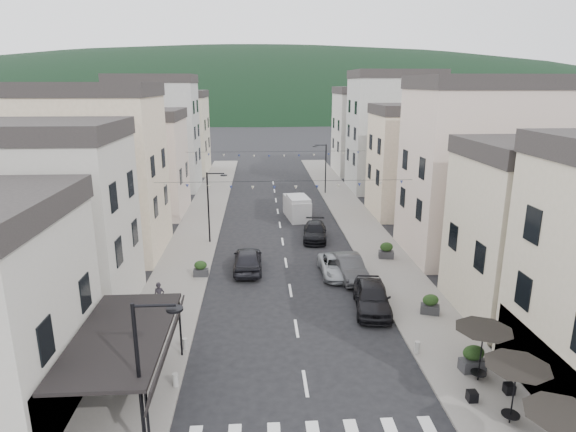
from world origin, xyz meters
The scene contains 26 objects.
sidewalk_left centered at (-7.50, 32.00, 0.06)m, with size 4.00×76.00×0.12m, color slate.
sidewalk_right centered at (7.50, 32.00, 0.06)m, with size 4.00×76.00×0.12m, color slate.
hill_backdrop centered at (0.00, 300.00, 0.00)m, with size 640.00×360.00×70.00m, color black.
boutique_awning centered at (-7.25, 5.00, 3.11)m, with size 3.77×7.50×3.28m.
buildings_row_left centered at (-14.50, 37.75, 6.12)m, with size 10.20×54.16×14.00m.
buildings_row_right centered at (14.50, 36.59, 6.32)m, with size 10.20×54.16×14.50m.
cafe_terrace centered at (7.70, 2.80, 2.36)m, with size 2.50×8.10×2.53m.
streetlamp_left_near centered at (-5.82, 2.00, 3.70)m, with size 1.70×0.56×6.00m.
streetlamp_left_far centered at (-5.82, 26.00, 3.70)m, with size 1.70×0.56×6.00m.
streetlamp_right_far centered at (5.82, 44.00, 3.70)m, with size 1.70×0.56×6.00m.
bollards centered at (0.00, 5.50, 0.42)m, with size 11.66×10.26×0.60m.
bunting_near centered at (0.00, 22.00, 5.65)m, with size 19.00×0.28×0.62m.
bunting_far centered at (0.00, 38.00, 5.65)m, with size 19.00×0.28×0.62m.
parked_car_a centered at (4.60, 12.99, 0.85)m, with size 2.00×4.97×1.69m, color black.
parked_car_b centered at (4.17, 17.90, 0.77)m, with size 1.63×4.68×1.54m, color #323335.
parked_car_c centered at (3.33, 18.47, 0.64)m, with size 2.11×4.57×1.27m, color #9A9DA2.
parked_car_d centered at (2.80, 26.46, 0.69)m, with size 1.94×4.78×1.39m, color black.
parked_car_e centered at (-2.80, 19.64, 0.84)m, with size 1.99×4.95×1.69m, color black.
delivery_van centered at (1.81, 33.31, 1.13)m, with size 2.51×5.01×2.30m.
pedestrian_a centered at (-7.79, 13.44, 0.98)m, with size 0.63×0.41×1.71m, color black.
pedestrian_b centered at (-6.70, 12.20, 0.91)m, with size 0.76×0.59×1.57m, color #26222D.
planter_la centered at (-7.46, 6.18, 0.65)m, with size 1.07×0.73×1.09m.
planter_lb centered at (-6.00, 18.53, 0.66)m, with size 1.00×0.57×1.11m.
planter_ra centered at (7.76, 6.36, 0.73)m, with size 1.21×0.77×1.27m.
planter_rb centered at (7.78, 12.07, 0.69)m, with size 1.18×0.88×1.18m.
planter_rc centered at (7.63, 21.23, 0.72)m, with size 1.19×0.78×1.24m.
Camera 1 is at (-1.92, -12.58, 12.89)m, focal length 30.00 mm.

